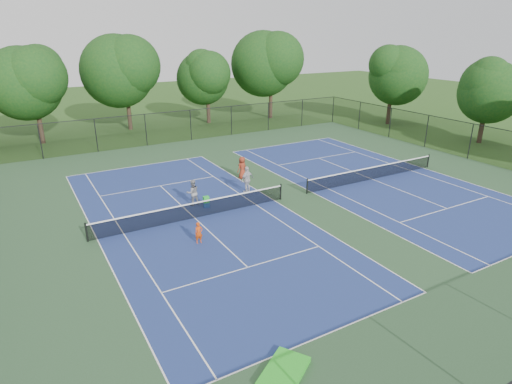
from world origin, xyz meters
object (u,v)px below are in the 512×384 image
tree_back_c (207,75)px  bystander_a (247,180)px  tree_back_d (271,61)px  tree_side_f (489,88)px  bystander_c (242,168)px  ball_crate (206,205)px  child_player (199,233)px  instructor (193,193)px  tree_back_b (124,68)px  ball_hopper (206,199)px  tree_side_e (393,73)px  tree_back_a (32,79)px

tree_back_c → bystander_a: bearing=-107.7°
tree_back_d → tree_side_f: (11.00, -21.00, -1.57)m
tree_back_d → bystander_a: bearing=-125.1°
tree_back_c → bystander_c: tree_back_c is taller
tree_back_d → ball_crate: size_ratio=28.73×
tree_back_c → child_player: size_ratio=7.31×
tree_back_c → instructor: 26.07m
tree_back_b → tree_back_d: 17.12m
tree_back_b → bystander_c: tree_back_b is taller
tree_back_d → bystander_c: size_ratio=6.29×
ball_hopper → tree_back_c: bearing=65.7°
tree_side_e → child_player: size_ratio=7.72×
bystander_c → tree_back_b: bearing=-99.9°
tree_back_d → child_player: 34.77m
instructor → bystander_a: size_ratio=0.90×
tree_side_f → tree_back_d: bearing=117.6°
tree_back_a → tree_back_d: size_ratio=0.88×
tree_back_c → ball_crate: bearing=-114.3°
tree_back_b → tree_side_f: 36.26m
tree_side_f → instructor: 30.63m
tree_back_a → tree_side_f: size_ratio=1.13×
tree_back_c → tree_side_f: size_ratio=1.03×
tree_back_a → tree_side_f: bearing=-29.6°
tree_side_e → child_player: 35.73m
tree_back_c → tree_back_d: 8.17m
tree_back_d → tree_side_f: bearing=-62.4°
bystander_c → tree_back_d: bearing=-144.3°
ball_crate → tree_back_d: bearing=50.6°
child_player → bystander_a: size_ratio=0.63×
tree_side_e → tree_side_f: 11.06m
tree_back_a → tree_side_f: (37.00, -21.00, -0.79)m
tree_side_f → tree_back_c: bearing=130.8°
tree_back_c → bystander_a: (-7.29, -22.77, -4.56)m
bystander_a → ball_hopper: (-3.45, -1.04, -0.40)m
instructor → child_player: bearing=74.6°
tree_back_a → child_player: size_ratio=7.96×
tree_back_b → tree_back_d: size_ratio=0.97×
tree_back_a → tree_back_b: tree_back_b is taller
tree_back_b → ball_hopper: bearing=-94.0°
tree_back_b → child_player: size_ratio=8.73×
tree_side_e → instructor: tree_side_e is taller
instructor → bystander_c: bearing=-146.0°
tree_back_a → instructor: tree_back_a is taller
child_player → tree_side_f: bearing=10.7°
tree_back_a → bystander_a: (10.71, -21.77, -5.12)m
tree_back_d → bystander_c: (-14.18, -19.00, -6.00)m
child_player → bystander_a: bystander_a is taller
tree_back_b → instructor: 24.82m
bystander_a → ball_crate: bearing=0.2°
tree_back_d → instructor: tree_back_d is taller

